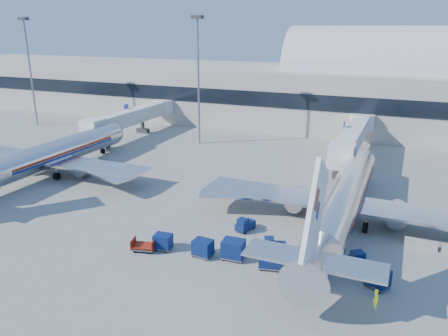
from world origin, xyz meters
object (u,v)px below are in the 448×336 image
at_px(cart_open_red, 144,247).
at_px(ramp_worker, 376,298).
at_px(cart_solo_far, 378,278).
at_px(cart_train_a, 233,249).
at_px(cart_solo_near, 271,258).
at_px(cart_train_b, 203,248).
at_px(jetbridge_near, 354,136).
at_px(barrier_near, 421,244).
at_px(tug_right, 360,263).
at_px(airliner_main, 343,200).
at_px(jetbridge_mid, 136,116).
at_px(cart_train_c, 163,241).
at_px(airliner_mid, 46,156).
at_px(tug_left, 245,225).
at_px(mast_west, 198,62).
at_px(mast_far_west, 28,56).
at_px(tug_lead, 273,245).

relative_size(cart_open_red, ramp_worker, 1.59).
bearing_deg(cart_solo_far, cart_train_a, -149.89).
bearing_deg(cart_solo_near, cart_train_b, 172.68).
xyz_separation_m(cart_train_b, cart_solo_far, (15.57, 1.13, -0.00)).
bearing_deg(jetbridge_near, cart_train_b, -102.44).
relative_size(barrier_near, tug_right, 1.13).
xyz_separation_m(jetbridge_near, cart_open_red, (-14.23, -39.88, -3.51)).
relative_size(barrier_near, cart_train_a, 1.33).
bearing_deg(cart_solo_far, tug_right, 155.51).
height_order(airliner_main, cart_train_a, airliner_main).
xyz_separation_m(jetbridge_near, barrier_near, (10.40, -28.81, -3.48)).
xyz_separation_m(jetbridge_mid, cart_train_c, (29.31, -38.88, -3.11)).
distance_m(jetbridge_mid, cart_train_b, 51.19).
xyz_separation_m(jetbridge_near, cart_train_a, (-5.70, -37.92, -2.92)).
xyz_separation_m(airliner_mid, tug_left, (32.77, -5.59, -2.25)).
distance_m(airliner_mid, tug_right, 45.92).
bearing_deg(cart_train_b, jetbridge_near, 81.85).
relative_size(tug_left, cart_solo_far, 1.08).
bearing_deg(cart_train_c, cart_train_a, 2.03).
height_order(jetbridge_near, mast_west, mast_west).
bearing_deg(airliner_main, cart_train_c, -140.19).
bearing_deg(airliner_mid, cart_solo_near, -17.39).
relative_size(tug_right, tug_left, 1.06).
distance_m(mast_west, barrier_near, 49.33).
relative_size(mast_west, cart_solo_near, 9.41).
xyz_separation_m(airliner_mid, cart_solo_near, (37.60, -11.78, -1.93)).
bearing_deg(jetbridge_near, mast_far_west, -179.32).
relative_size(airliner_mid, barrier_near, 12.42).
bearing_deg(cart_solo_far, cart_train_b, -147.75).
bearing_deg(cart_train_b, airliner_mid, 162.71).
height_order(barrier_near, tug_right, tug_right).
distance_m(jetbridge_near, cart_train_c, 41.01).
bearing_deg(cart_train_c, jetbridge_near, 66.17).
relative_size(jetbridge_near, cart_train_b, 13.92).
bearing_deg(cart_solo_near, barrier_near, 24.88).
distance_m(barrier_near, cart_train_b, 21.30).
height_order(jetbridge_near, tug_left, jetbridge_near).
xyz_separation_m(cart_solo_near, cart_solo_far, (9.06, 0.60, -0.12)).
xyz_separation_m(barrier_near, cart_solo_near, (-12.40, -9.27, 0.54)).
bearing_deg(tug_lead, barrier_near, 3.99).
height_order(mast_west, tug_left, mast_west).
bearing_deg(tug_left, cart_train_c, 156.12).
xyz_separation_m(jetbridge_near, jetbridge_mid, (-42.00, 0.00, 0.00)).
bearing_deg(tug_right, cart_train_b, -113.17).
height_order(mast_west, cart_train_c, mast_west).
distance_m(tug_right, cart_open_red, 20.14).
xyz_separation_m(airliner_main, tug_right, (2.98, -8.97, -2.21)).
relative_size(cart_train_b, cart_train_c, 1.06).
distance_m(mast_far_west, tug_lead, 74.82).
relative_size(tug_left, cart_train_c, 1.34).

